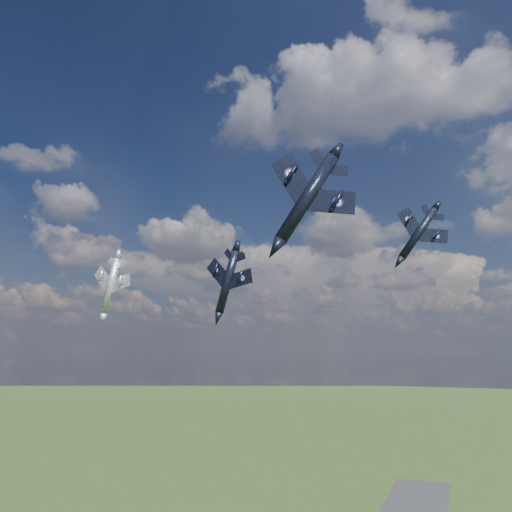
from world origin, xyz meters
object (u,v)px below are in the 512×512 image
at_px(jet_right_navy, 307,198).
at_px(jet_high_navy, 418,233).
at_px(jet_left_silver, 111,286).
at_px(jet_lead_navy, 228,281).

xyz_separation_m(jet_right_navy, jet_high_navy, (7.71, 34.40, 3.26)).
xyz_separation_m(jet_right_navy, jet_left_silver, (-44.55, 26.56, -3.34)).
relative_size(jet_right_navy, jet_high_navy, 1.08).
bearing_deg(jet_high_navy, jet_right_navy, -112.72).
bearing_deg(jet_high_navy, jet_lead_navy, -167.20).
relative_size(jet_lead_navy, jet_left_silver, 0.97).
xyz_separation_m(jet_lead_navy, jet_left_silver, (-24.93, 3.70, 0.98)).
relative_size(jet_right_navy, jet_left_silver, 1.00).
height_order(jet_lead_navy, jet_high_navy, jet_high_navy).
bearing_deg(jet_left_silver, jet_lead_navy, 0.74).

